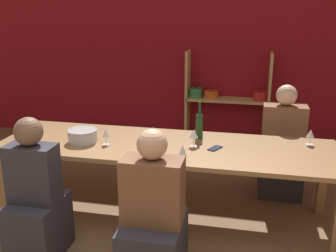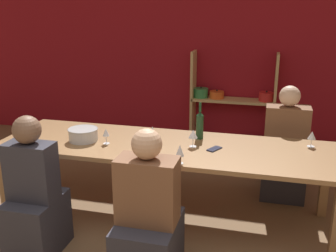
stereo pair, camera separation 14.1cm
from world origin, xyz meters
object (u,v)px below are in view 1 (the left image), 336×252
(dining_table, at_px, (166,151))
(person_near_b, at_px, (37,206))
(cell_phone, at_px, (215,148))
(wine_glass_red_b, at_px, (106,134))
(wine_glass_empty_b, at_px, (142,141))
(wine_glass_red_c, at_px, (153,132))
(person_far_a, at_px, (281,154))
(shelf_unit, at_px, (227,114))
(wine_bottle_green, at_px, (199,124))
(wine_glass_empty_a, at_px, (194,134))
(mixing_bowl, at_px, (82,135))
(person_near_a, at_px, (153,224))
(wine_glass_red_a, at_px, (27,127))
(wine_glass_white_a, at_px, (183,151))
(wine_glass_red_d, at_px, (310,134))
(wine_glass_red_e, at_px, (25,136))

(dining_table, bearing_deg, person_near_b, -137.46)
(cell_phone, bearing_deg, wine_glass_red_b, -174.41)
(wine_glass_empty_b, height_order, wine_glass_red_c, wine_glass_red_c)
(wine_glass_red_b, relative_size, person_far_a, 0.12)
(wine_glass_red_b, distance_m, person_near_b, 0.88)
(shelf_unit, distance_m, person_near_b, 3.21)
(wine_bottle_green, distance_m, wine_glass_empty_a, 0.25)
(mixing_bowl, relative_size, person_near_a, 0.25)
(wine_glass_red_a, height_order, person_near_b, person_near_b)
(wine_bottle_green, xyz_separation_m, wine_glass_white_a, (-0.05, -0.67, -0.03))
(wine_glass_red_b, xyz_separation_m, wine_glass_white_a, (0.77, -0.30, 0.00))
(dining_table, xyz_separation_m, wine_glass_empty_a, (0.26, 0.01, 0.19))
(wine_glass_empty_b, relative_size, person_near_a, 0.14)
(cell_phone, relative_size, person_near_b, 0.14)
(wine_glass_red_a, relative_size, wine_glass_white_a, 1.10)
(shelf_unit, distance_m, wine_glass_empty_a, 2.15)
(wine_glass_red_c, xyz_separation_m, wine_glass_red_d, (1.42, 0.31, -0.02))
(shelf_unit, distance_m, mixing_bowl, 2.53)
(wine_bottle_green, height_order, wine_glass_red_b, wine_bottle_green)
(wine_glass_empty_a, bearing_deg, wine_glass_red_e, -167.23)
(dining_table, relative_size, cell_phone, 18.93)
(wine_glass_empty_a, bearing_deg, wine_bottle_green, 85.86)
(dining_table, xyz_separation_m, person_near_b, (-0.89, -0.81, -0.24))
(wine_glass_red_a, xyz_separation_m, person_near_b, (0.44, -0.67, -0.43))
(dining_table, distance_m, person_near_a, 0.90)
(shelf_unit, xyz_separation_m, cell_phone, (0.03, -2.13, 0.25))
(wine_glass_empty_b, xyz_separation_m, wine_glass_red_c, (0.05, 0.23, 0.01))
(shelf_unit, bearing_deg, person_far_a, -62.42)
(wine_glass_red_c, bearing_deg, wine_glass_empty_b, -101.37)
(mixing_bowl, xyz_separation_m, wine_glass_red_c, (0.68, 0.04, 0.06))
(mixing_bowl, distance_m, wine_glass_empty_b, 0.66)
(mixing_bowl, relative_size, wine_glass_red_a, 1.59)
(wine_glass_red_b, distance_m, wine_glass_white_a, 0.83)
(wine_glass_empty_b, bearing_deg, wine_glass_empty_a, 33.34)
(wine_glass_red_b, distance_m, cell_phone, 1.01)
(wine_glass_red_c, bearing_deg, person_near_b, -135.16)
(mixing_bowl, distance_m, wine_glass_red_a, 0.54)
(wine_glass_white_a, bearing_deg, wine_glass_empty_a, 86.25)
(wine_glass_empty_b, height_order, wine_glass_red_e, wine_glass_empty_b)
(wine_glass_red_a, xyz_separation_m, person_near_a, (1.42, -0.71, -0.45))
(wine_bottle_green, distance_m, wine_glass_red_e, 1.62)
(wine_glass_empty_a, height_order, person_far_a, person_far_a)
(wine_glass_white_a, bearing_deg, mixing_bowl, 162.12)
(mixing_bowl, height_order, wine_glass_red_c, wine_glass_red_c)
(shelf_unit, bearing_deg, mixing_bowl, -118.98)
(wine_glass_empty_a, bearing_deg, person_near_a, -101.00)
(wine_glass_empty_a, xyz_separation_m, wine_glass_red_c, (-0.37, -0.05, 0.01))
(wine_glass_red_a, distance_m, wine_glass_empty_a, 1.59)
(shelf_unit, height_order, person_near_a, shelf_unit)
(mixing_bowl, bearing_deg, wine_glass_red_e, -150.97)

